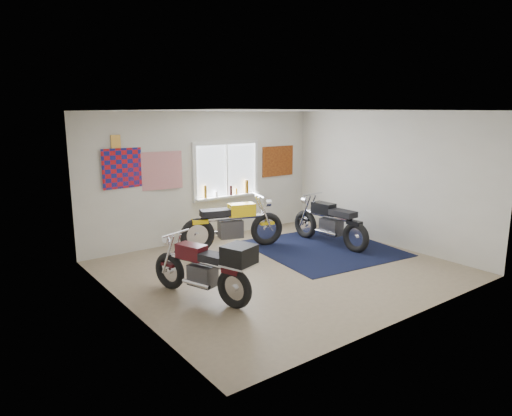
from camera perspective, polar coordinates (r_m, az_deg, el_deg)
ground at (r=8.03m, az=3.11°, el=-7.60°), size 5.50×5.50×0.00m
room_shell at (r=7.64m, az=3.25°, el=4.08°), size 5.50×5.50×5.50m
navy_rug at (r=9.27m, az=8.41°, el=-4.99°), size 2.78×2.87×0.01m
window_assembly at (r=9.94m, az=-3.71°, el=4.31°), size 1.66×0.17×1.26m
oil_bottles at (r=9.97m, az=-3.13°, el=2.36°), size 1.15×0.09×0.30m
flag_display at (r=8.81m, az=-17.15°, el=7.94°), size 1.60×0.10×1.17m
triumph_poster at (r=10.78m, az=2.75°, el=5.87°), size 0.90×0.03×0.70m
yellow_triumph at (r=9.05m, az=-2.96°, el=-2.23°), size 2.09×0.82×1.07m
black_chrome_bike at (r=9.43m, az=9.20°, el=-1.96°), size 0.60×1.97×1.01m
maroon_tourer at (r=6.62m, az=-6.05°, el=-7.50°), size 0.89×1.80×0.93m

